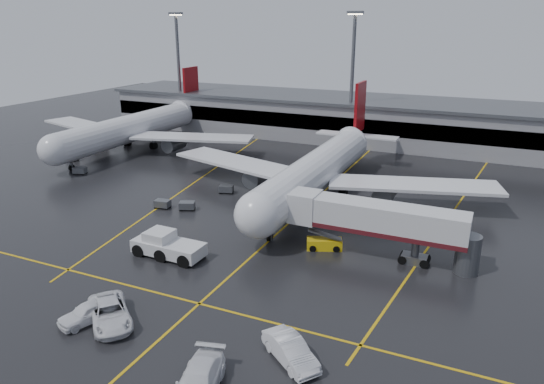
% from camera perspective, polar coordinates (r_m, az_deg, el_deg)
% --- Properties ---
extents(ground, '(220.00, 220.00, 0.00)m').
position_cam_1_polar(ground, '(63.98, 2.38, -3.10)').
color(ground, black).
rests_on(ground, ground).
extents(apron_line_centre, '(0.25, 90.00, 0.02)m').
position_cam_1_polar(apron_line_centre, '(63.98, 2.38, -3.10)').
color(apron_line_centre, gold).
rests_on(apron_line_centre, ground).
extents(apron_line_stop, '(60.00, 0.25, 0.02)m').
position_cam_1_polar(apron_line_stop, '(46.41, -8.20, -12.34)').
color(apron_line_stop, gold).
rests_on(apron_line_stop, ground).
extents(apron_line_left, '(9.99, 69.35, 0.02)m').
position_cam_1_polar(apron_line_left, '(81.12, -8.09, 1.52)').
color(apron_line_left, gold).
rests_on(apron_line_left, ground).
extents(apron_line_right, '(7.57, 69.64, 0.02)m').
position_cam_1_polar(apron_line_right, '(69.43, 19.52, -2.41)').
color(apron_line_right, gold).
rests_on(apron_line_right, ground).
extents(terminal, '(122.00, 19.00, 8.60)m').
position_cam_1_polar(terminal, '(107.16, 12.24, 7.89)').
color(terminal, gray).
rests_on(terminal, ground).
extents(light_mast_left, '(3.00, 1.20, 25.45)m').
position_cam_1_polar(light_mast_left, '(118.40, -10.49, 13.98)').
color(light_mast_left, '#595B60').
rests_on(light_mast_left, ground).
extents(light_mast_mid, '(3.00, 1.20, 25.45)m').
position_cam_1_polar(light_mast_mid, '(101.23, 9.05, 13.28)').
color(light_mast_mid, '#595B60').
rests_on(light_mast_mid, ground).
extents(main_airliner, '(48.80, 45.60, 14.10)m').
position_cam_1_polar(main_airliner, '(71.22, 5.38, 2.71)').
color(main_airliner, silver).
rests_on(main_airliner, ground).
extents(second_airliner, '(48.80, 45.60, 14.10)m').
position_cam_1_polar(second_airliner, '(101.96, -15.23, 7.05)').
color(second_airliner, silver).
rests_on(second_airliner, ground).
extents(jet_bridge, '(19.90, 3.40, 6.05)m').
position_cam_1_polar(jet_bridge, '(53.96, 11.75, -3.29)').
color(jet_bridge, silver).
rests_on(jet_bridge, ground).
extents(pushback_tractor, '(7.88, 3.50, 2.79)m').
position_cam_1_polar(pushback_tractor, '(55.15, -11.74, -5.98)').
color(pushback_tractor, silver).
rests_on(pushback_tractor, ground).
extents(belt_loader, '(4.15, 2.89, 2.42)m').
position_cam_1_polar(belt_loader, '(56.08, 5.92, -5.81)').
color(belt_loader, yellow).
rests_on(belt_loader, ground).
extents(service_van_a, '(6.91, 6.57, 1.82)m').
position_cam_1_polar(service_van_a, '(45.03, -17.80, -12.86)').
color(service_van_a, white).
rests_on(service_van_a, ground).
extents(service_van_b, '(4.19, 6.93, 1.88)m').
position_cam_1_polar(service_van_b, '(36.43, -8.32, -20.45)').
color(service_van_b, white).
rests_on(service_van_b, ground).
extents(service_van_c, '(5.63, 4.89, 1.84)m').
position_cam_1_polar(service_van_c, '(38.87, 2.10, -17.40)').
color(service_van_c, white).
rests_on(service_van_c, ground).
extents(service_van_d, '(3.63, 5.37, 1.70)m').
position_cam_1_polar(service_van_d, '(45.86, -20.00, -12.59)').
color(service_van_d, white).
rests_on(service_van_d, ground).
extents(baggage_cart_a, '(2.35, 1.98, 1.12)m').
position_cam_1_polar(baggage_cart_a, '(67.84, -9.55, -1.49)').
color(baggage_cart_a, '#595B60').
rests_on(baggage_cart_a, ground).
extents(baggage_cart_b, '(2.15, 1.54, 1.12)m').
position_cam_1_polar(baggage_cart_b, '(69.13, -12.24, -1.28)').
color(baggage_cart_b, '#595B60').
rests_on(baggage_cart_b, ground).
extents(baggage_cart_c, '(2.29, 1.83, 1.12)m').
position_cam_1_polar(baggage_cart_c, '(73.72, -5.18, 0.36)').
color(baggage_cart_c, '#595B60').
rests_on(baggage_cart_c, ground).
extents(baggage_cart_d, '(2.07, 1.41, 1.12)m').
position_cam_1_polar(baggage_cart_d, '(97.36, -21.60, 3.67)').
color(baggage_cart_d, '#595B60').
rests_on(baggage_cart_d, ground).
extents(baggage_cart_e, '(2.29, 1.81, 1.12)m').
position_cam_1_polar(baggage_cart_e, '(88.27, -20.83, 2.30)').
color(baggage_cart_e, '#595B60').
rests_on(baggage_cart_e, ground).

